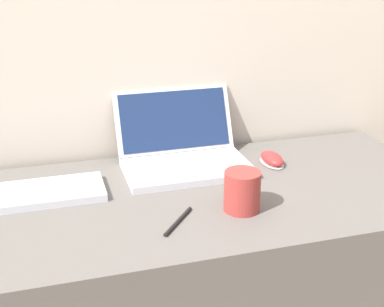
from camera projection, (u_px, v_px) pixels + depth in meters
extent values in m
cube|color=silver|center=(188.00, 169.00, 1.53)|extent=(0.36, 0.21, 0.02)
cube|color=#B7B7BC|center=(186.00, 163.00, 1.54)|extent=(0.32, 0.12, 0.00)
cube|color=silver|center=(174.00, 120.00, 1.62)|extent=(0.36, 0.09, 0.18)
cube|color=#19284C|center=(174.00, 120.00, 1.61)|extent=(0.33, 0.08, 0.16)
cylinder|color=#9E332D|center=(242.00, 191.00, 1.29)|extent=(0.09, 0.09, 0.10)
cylinder|color=black|center=(243.00, 174.00, 1.28)|extent=(0.08, 0.08, 0.01)
ellipsoid|color=#B2B2B7|center=(272.00, 163.00, 1.59)|extent=(0.06, 0.11, 0.01)
ellipsoid|color=red|center=(272.00, 158.00, 1.58)|extent=(0.06, 0.10, 0.03)
cube|color=silver|center=(24.00, 195.00, 1.36)|extent=(0.41, 0.15, 0.02)
cylinder|color=black|center=(178.00, 221.00, 1.25)|extent=(0.10, 0.11, 0.01)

